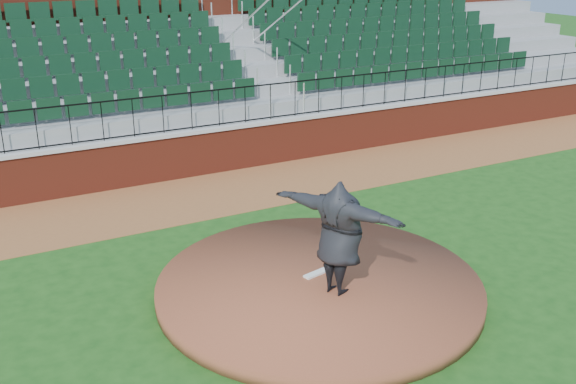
{
  "coord_description": "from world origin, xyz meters",
  "views": [
    {
      "loc": [
        -5.92,
        -9.62,
        6.01
      ],
      "look_at": [
        0.0,
        1.5,
        1.3
      ],
      "focal_mm": 41.59,
      "sensor_mm": 36.0,
      "label": 1
    }
  ],
  "objects": [
    {
      "name": "warning_track",
      "position": [
        0.0,
        5.4,
        0.01
      ],
      "size": [
        34.0,
        3.2,
        0.01
      ],
      "primitive_type": "cube",
      "color": "brown",
      "rests_on": "ground"
    },
    {
      "name": "pitchers_mound",
      "position": [
        -0.34,
        -0.35,
        0.12
      ],
      "size": [
        5.92,
        5.92,
        0.25
      ],
      "primitive_type": "cylinder",
      "color": "brown",
      "rests_on": "ground"
    },
    {
      "name": "pitching_rubber",
      "position": [
        -0.24,
        -0.11,
        0.27
      ],
      "size": [
        0.6,
        0.27,
        0.04
      ],
      "primitive_type": "cube",
      "rotation": [
        0.0,
        0.0,
        0.22
      ],
      "color": "white",
      "rests_on": "pitchers_mound"
    },
    {
      "name": "wall_railing",
      "position": [
        0.0,
        7.0,
        1.8
      ],
      "size": [
        34.0,
        0.05,
        1.0
      ],
      "primitive_type": null,
      "color": "black",
      "rests_on": "wall_cap"
    },
    {
      "name": "seating_stands",
      "position": [
        0.0,
        9.72,
        2.3
      ],
      "size": [
        34.0,
        5.1,
        4.6
      ],
      "primitive_type": null,
      "color": "gray",
      "rests_on": "ground"
    },
    {
      "name": "concourse_wall",
      "position": [
        0.0,
        12.52,
        2.75
      ],
      "size": [
        34.0,
        0.5,
        5.5
      ],
      "primitive_type": "cube",
      "color": "maroon",
      "rests_on": "ground"
    },
    {
      "name": "pitcher",
      "position": [
        -0.26,
        -0.85,
        1.29
      ],
      "size": [
        1.69,
        2.6,
        2.07
      ],
      "primitive_type": "imported",
      "rotation": [
        0.0,
        0.0,
        2.0
      ],
      "color": "black",
      "rests_on": "pitchers_mound"
    },
    {
      "name": "field_wall",
      "position": [
        0.0,
        7.0,
        0.6
      ],
      "size": [
        34.0,
        0.35,
        1.2
      ],
      "primitive_type": "cube",
      "color": "maroon",
      "rests_on": "ground"
    },
    {
      "name": "wall_cap",
      "position": [
        0.0,
        7.0,
        1.25
      ],
      "size": [
        34.0,
        0.45,
        0.1
      ],
      "primitive_type": "cube",
      "color": "#B7B7B7",
      "rests_on": "field_wall"
    },
    {
      "name": "ground",
      "position": [
        0.0,
        0.0,
        0.0
      ],
      "size": [
        90.0,
        90.0,
        0.0
      ],
      "primitive_type": "plane",
      "color": "#194814",
      "rests_on": "ground"
    }
  ]
}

